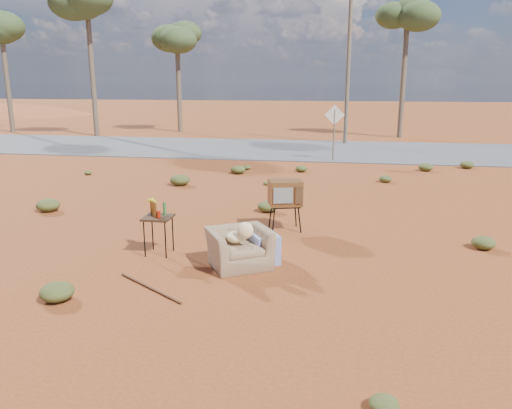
# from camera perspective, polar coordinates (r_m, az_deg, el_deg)

# --- Properties ---
(ground) EXTENTS (140.00, 140.00, 0.00)m
(ground) POSITION_cam_1_polar(r_m,az_deg,el_deg) (8.53, -2.93, -7.34)
(ground) COLOR brown
(ground) RESTS_ON ground
(highway) EXTENTS (140.00, 7.00, 0.04)m
(highway) POSITION_cam_1_polar(r_m,az_deg,el_deg) (23.03, 5.15, 6.28)
(highway) COLOR #565659
(highway) RESTS_ON ground
(armchair) EXTENTS (1.31, 1.25, 0.88)m
(armchair) POSITION_cam_1_polar(r_m,az_deg,el_deg) (8.55, -1.40, -4.34)
(armchair) COLOR #806246
(armchair) RESTS_ON ground
(tv_unit) EXTENTS (0.79, 0.70, 1.08)m
(tv_unit) POSITION_cam_1_polar(r_m,az_deg,el_deg) (10.45, 3.36, 1.27)
(tv_unit) COLOR black
(tv_unit) RESTS_ON ground
(side_table) EXTENTS (0.50, 0.50, 1.00)m
(side_table) POSITION_cam_1_polar(r_m,az_deg,el_deg) (9.21, -11.29, -1.15)
(side_table) COLOR #321D12
(side_table) RESTS_ON ground
(rusty_bar) EXTENTS (1.31, 0.93, 0.04)m
(rusty_bar) POSITION_cam_1_polar(r_m,az_deg,el_deg) (7.90, -12.05, -9.28)
(rusty_bar) COLOR #4F2915
(rusty_bar) RESTS_ON ground
(road_sign) EXTENTS (0.78, 0.06, 2.19)m
(road_sign) POSITION_cam_1_polar(r_m,az_deg,el_deg) (19.82, 8.93, 9.23)
(road_sign) COLOR brown
(road_sign) RESTS_ON ground
(eucalyptus_far_left) EXTENTS (3.20, 3.20, 7.10)m
(eucalyptus_far_left) POSITION_cam_1_polar(r_m,az_deg,el_deg) (34.17, -27.12, 17.34)
(eucalyptus_far_left) COLOR brown
(eucalyptus_far_left) RESTS_ON ground
(eucalyptus_left) EXTENTS (3.20, 3.20, 8.10)m
(eucalyptus_left) POSITION_cam_1_polar(r_m,az_deg,el_deg) (30.31, -18.74, 20.57)
(eucalyptus_left) COLOR brown
(eucalyptus_left) RESTS_ON ground
(eucalyptus_near_left) EXTENTS (3.20, 3.20, 6.60)m
(eucalyptus_near_left) POSITION_cam_1_polar(r_m,az_deg,el_deg) (31.39, -9.02, 18.16)
(eucalyptus_near_left) COLOR brown
(eucalyptus_near_left) RESTS_ON ground
(eucalyptus_center) EXTENTS (3.20, 3.20, 7.60)m
(eucalyptus_center) POSITION_cam_1_polar(r_m,az_deg,el_deg) (29.13, 16.95, 20.02)
(eucalyptus_center) COLOR brown
(eucalyptus_center) RESTS_ON ground
(utility_pole_center) EXTENTS (1.40, 0.20, 8.00)m
(utility_pole_center) POSITION_cam_1_polar(r_m,az_deg,el_deg) (25.27, 10.54, 16.18)
(utility_pole_center) COLOR brown
(utility_pole_center) RESTS_ON ground
(scrub_patch) EXTENTS (17.49, 8.07, 0.33)m
(scrub_patch) POSITION_cam_1_polar(r_m,az_deg,el_deg) (12.78, -2.31, 0.60)
(scrub_patch) COLOR #454B20
(scrub_patch) RESTS_ON ground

